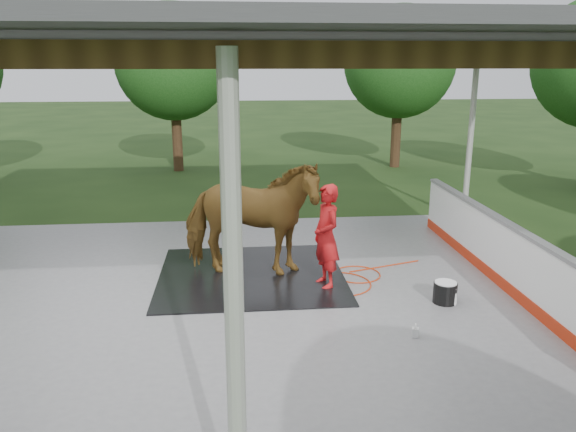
{
  "coord_description": "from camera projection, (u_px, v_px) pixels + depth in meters",
  "views": [
    {
      "loc": [
        0.03,
        -8.33,
        3.81
      ],
      "look_at": [
        0.9,
        0.77,
        1.29
      ],
      "focal_mm": 35.0,
      "sensor_mm": 36.0,
      "label": 1
    }
  ],
  "objects": [
    {
      "name": "dasher_board",
      "position": [
        515.0,
        263.0,
        9.27
      ],
      "size": [
        0.16,
        8.0,
        1.15
      ],
      "color": "#B7290F",
      "rests_on": "concrete_slab"
    },
    {
      "name": "hose_coil",
      "position": [
        347.0,
        280.0,
        9.97
      ],
      "size": [
        2.31,
        1.59,
        0.02
      ],
      "color": "#BA340D",
      "rests_on": "concrete_slab"
    },
    {
      "name": "wash_bucket",
      "position": [
        445.0,
        292.0,
        9.02
      ],
      "size": [
        0.38,
        0.38,
        0.35
      ],
      "color": "black",
      "rests_on": "concrete_slab"
    },
    {
      "name": "tree_belt",
      "position": [
        249.0,
        63.0,
        8.89
      ],
      "size": [
        28.0,
        28.0,
        5.8
      ],
      "color": "#382314",
      "rests_on": "ground"
    },
    {
      "name": "soap_bottle_b",
      "position": [
        415.0,
        330.0,
        7.9
      ],
      "size": [
        0.11,
        0.12,
        0.2
      ],
      "primitive_type": "imported",
      "rotation": [
        0.0,
        0.0,
        -0.31
      ],
      "color": "#338CD8",
      "rests_on": "concrete_slab"
    },
    {
      "name": "horse",
      "position": [
        250.0,
        218.0,
        9.93
      ],
      "size": [
        2.66,
        1.58,
        2.11
      ],
      "primitive_type": "imported",
      "rotation": [
        0.0,
        0.0,
        1.39
      ],
      "color": "brown",
      "rests_on": "rubber_mat"
    },
    {
      "name": "concrete_slab",
      "position": [
        237.0,
        306.0,
        9.0
      ],
      "size": [
        12.0,
        10.0,
        0.05
      ],
      "primitive_type": "cube",
      "color": "slate",
      "rests_on": "ground"
    },
    {
      "name": "rubber_mat",
      "position": [
        251.0,
        275.0,
        10.21
      ],
      "size": [
        3.32,
        3.11,
        0.02
      ],
      "primitive_type": "cube",
      "color": "black",
      "rests_on": "concrete_slab"
    },
    {
      "name": "pavilion_structure",
      "position": [
        230.0,
        50.0,
        7.95
      ],
      "size": [
        12.6,
        10.6,
        4.05
      ],
      "color": "beige",
      "rests_on": "ground"
    },
    {
      "name": "ground",
      "position": [
        237.0,
        307.0,
        9.01
      ],
      "size": [
        100.0,
        100.0,
        0.0
      ],
      "primitive_type": "plane",
      "color": "#1E3814"
    },
    {
      "name": "soap_bottle_a",
      "position": [
        454.0,
        297.0,
        8.94
      ],
      "size": [
        0.13,
        0.13,
        0.28
      ],
      "primitive_type": "imported",
      "rotation": [
        0.0,
        0.0,
        0.18
      ],
      "color": "silver",
      "rests_on": "concrete_slab"
    },
    {
      "name": "handler",
      "position": [
        326.0,
        236.0,
        9.51
      ],
      "size": [
        0.59,
        0.75,
        1.8
      ],
      "primitive_type": "imported",
      "rotation": [
        0.0,
        0.0,
        -1.3
      ],
      "color": "red",
      "rests_on": "concrete_slab"
    }
  ]
}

